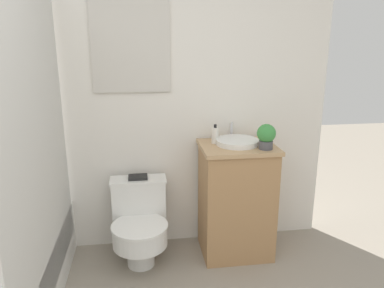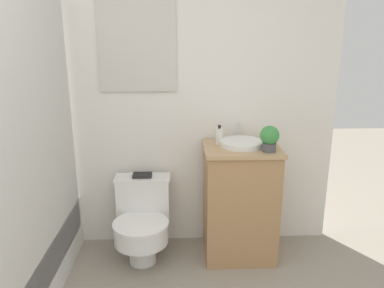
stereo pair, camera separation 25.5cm
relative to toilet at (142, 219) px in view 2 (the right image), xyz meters
name	(u,v)px [view 2 (the right image)]	position (x,y,z in m)	size (l,w,h in m)	color
wall_back	(130,94)	(-0.09, 0.29, 0.93)	(3.28, 0.07, 2.50)	white
shower_area	(0,268)	(-0.86, -0.51, -0.06)	(0.70, 1.56, 1.98)	white
toilet	(142,219)	(0.00, 0.00, 0.00)	(0.43, 0.55, 0.63)	white
vanity	(240,202)	(0.76, 0.02, 0.12)	(0.56, 0.47, 0.90)	#AD7F51
sink	(241,143)	(0.76, 0.04, 0.59)	(0.33, 0.36, 0.13)	white
soap_bottle	(219,136)	(0.60, 0.10, 0.64)	(0.05, 0.05, 0.15)	silver
potted_plant	(270,138)	(0.93, -0.11, 0.67)	(0.14, 0.14, 0.19)	#4C4C51
book_on_tank	(142,175)	(0.00, 0.13, 0.31)	(0.15, 0.10, 0.02)	black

